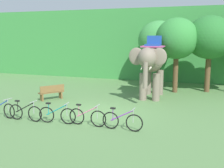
{
  "coord_description": "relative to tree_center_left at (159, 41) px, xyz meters",
  "views": [
    {
      "loc": [
        5.18,
        -12.3,
        3.73
      ],
      "look_at": [
        0.48,
        1.0,
        1.3
      ],
      "focal_mm": 44.37,
      "sensor_mm": 36.0,
      "label": 1
    }
  ],
  "objects": [
    {
      "name": "bike_purple",
      "position": [
        0.52,
        -10.94,
        -3.03
      ],
      "size": [
        1.71,
        0.52,
        0.92
      ],
      "color": "black",
      "rests_on": "ground"
    },
    {
      "name": "wooden_bench",
      "position": [
        -5.05,
        -7.16,
        -2.93
      ],
      "size": [
        1.2,
        1.46,
        0.89
      ],
      "color": "brown",
      "rests_on": "ground"
    },
    {
      "name": "bike_pink",
      "position": [
        -1.04,
        -10.88,
        -3.03
      ],
      "size": [
        1.71,
        0.52,
        0.92
      ],
      "color": "black",
      "rests_on": "ground"
    },
    {
      "name": "foliage_hedge",
      "position": [
        -1.49,
        4.73,
        -0.38
      ],
      "size": [
        36.0,
        6.0,
        6.07
      ],
      "primitive_type": "cube",
      "color": "#3D8E42",
      "rests_on": "ground"
    },
    {
      "name": "tree_center_right",
      "position": [
        3.62,
        -1.5,
        0.23
      ],
      "size": [
        3.18,
        3.18,
        5.1
      ],
      "color": "brown",
      "rests_on": "ground"
    },
    {
      "name": "bike_blue",
      "position": [
        -5.36,
        -11.06,
        -3.03
      ],
      "size": [
        1.7,
        0.52,
        0.92
      ],
      "color": "black",
      "rests_on": "ground"
    },
    {
      "name": "tree_center_left",
      "position": [
        0.0,
        0.0,
        0.0
      ],
      "size": [
        3.16,
        3.16,
        4.91
      ],
      "color": "brown",
      "rests_on": "ground"
    },
    {
      "name": "bike_black",
      "position": [
        -3.95,
        -11.16,
        -3.03
      ],
      "size": [
        1.71,
        0.52,
        0.92
      ],
      "color": "black",
      "rests_on": "ground"
    },
    {
      "name": "ground_plane",
      "position": [
        -1.49,
        -8.84,
        -3.41
      ],
      "size": [
        80.0,
        80.0,
        0.0
      ],
      "primitive_type": "plane",
      "color": "#567F47"
    },
    {
      "name": "elephant",
      "position": [
        0.42,
        -4.79,
        -1.21
      ],
      "size": [
        2.09,
        4.18,
        3.78
      ],
      "color": "gray",
      "rests_on": "ground"
    },
    {
      "name": "tree_right",
      "position": [
        1.58,
        -2.35,
        0.16
      ],
      "size": [
        2.79,
        2.79,
        4.96
      ],
      "color": "brown",
      "rests_on": "ground"
    },
    {
      "name": "bike_teal",
      "position": [
        -2.4,
        -11.03,
        -3.03
      ],
      "size": [
        1.7,
        0.52,
        0.92
      ],
      "color": "black",
      "rests_on": "ground"
    }
  ]
}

